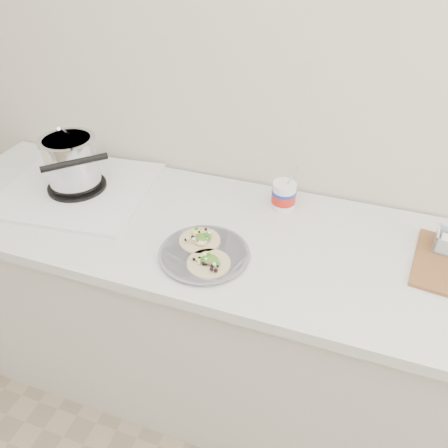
% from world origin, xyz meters
% --- Properties ---
extents(counter, '(2.44, 0.66, 0.90)m').
position_xyz_m(counter, '(0.00, 1.43, 0.45)').
color(counter, silver).
rests_on(counter, ground).
extents(stove, '(0.58, 0.55, 0.26)m').
position_xyz_m(stove, '(-0.73, 1.47, 0.98)').
color(stove, silver).
rests_on(stove, counter).
extents(taco_plate, '(0.28, 0.28, 0.04)m').
position_xyz_m(taco_plate, '(-0.14, 1.27, 0.92)').
color(taco_plate, slate).
rests_on(taco_plate, counter).
extents(tub, '(0.09, 0.09, 0.20)m').
position_xyz_m(tub, '(0.03, 1.61, 0.96)').
color(tub, white).
rests_on(tub, counter).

